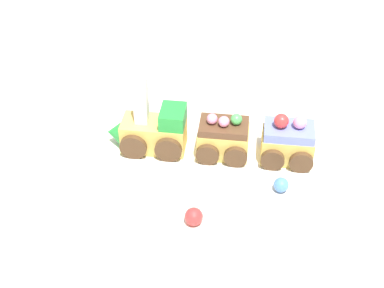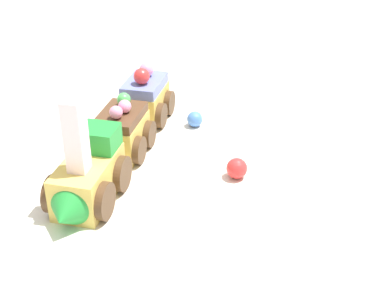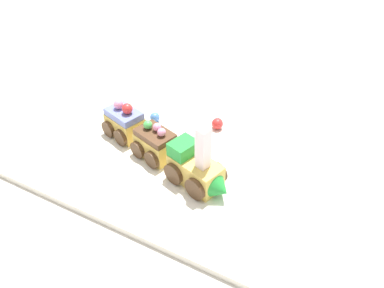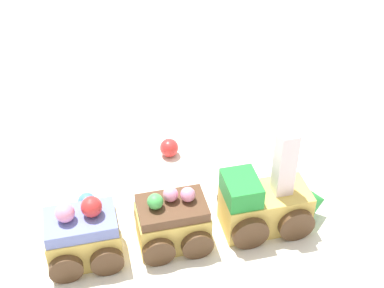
{
  "view_description": "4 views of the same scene",
  "coord_description": "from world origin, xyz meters",
  "px_view_note": "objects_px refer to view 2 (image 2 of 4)",
  "views": [
    {
      "loc": [
        0.11,
        0.53,
        0.51
      ],
      "look_at": [
        0.02,
        0.03,
        0.09
      ],
      "focal_mm": 50.0,
      "sensor_mm": 36.0,
      "label": 1
    },
    {
      "loc": [
        0.52,
        0.01,
        0.33
      ],
      "look_at": [
        0.04,
        0.04,
        0.06
      ],
      "focal_mm": 50.0,
      "sensor_mm": 36.0,
      "label": 2
    },
    {
      "loc": [
        0.27,
        -0.47,
        0.46
      ],
      "look_at": [
        0.03,
        -0.02,
        0.05
      ],
      "focal_mm": 35.0,
      "sensor_mm": 36.0,
      "label": 3
    },
    {
      "loc": [
        -0.21,
        -0.38,
        0.43
      ],
      "look_at": [
        0.03,
        0.03,
        0.07
      ],
      "focal_mm": 50.0,
      "sensor_mm": 36.0,
      "label": 4
    }
  ],
  "objects_px": {
    "gumball_blue": "(195,119)",
    "cake_car_blueberry": "(145,99)",
    "cake_train_locomotive": "(86,178)",
    "cake_car_chocolate": "(122,132)",
    "gumball_red": "(237,168)"
  },
  "relations": [
    {
      "from": "gumball_blue",
      "to": "cake_car_blueberry",
      "type": "bearing_deg",
      "value": -112.77
    },
    {
      "from": "cake_car_chocolate",
      "to": "cake_car_blueberry",
      "type": "distance_m",
      "value": 0.09
    },
    {
      "from": "cake_car_blueberry",
      "to": "gumball_blue",
      "type": "distance_m",
      "value": 0.07
    },
    {
      "from": "cake_car_blueberry",
      "to": "gumball_red",
      "type": "height_order",
      "value": "cake_car_blueberry"
    },
    {
      "from": "gumball_blue",
      "to": "cake_car_chocolate",
      "type": "bearing_deg",
      "value": -56.43
    },
    {
      "from": "gumball_red",
      "to": "cake_car_blueberry",
      "type": "bearing_deg",
      "value": -146.15
    },
    {
      "from": "cake_car_blueberry",
      "to": "gumball_red",
      "type": "distance_m",
      "value": 0.18
    },
    {
      "from": "cake_car_chocolate",
      "to": "gumball_blue",
      "type": "distance_m",
      "value": 0.11
    },
    {
      "from": "cake_train_locomotive",
      "to": "gumball_red",
      "type": "xyz_separation_m",
      "value": [
        -0.04,
        0.16,
        -0.02
      ]
    },
    {
      "from": "cake_train_locomotive",
      "to": "cake_car_chocolate",
      "type": "height_order",
      "value": "cake_train_locomotive"
    },
    {
      "from": "cake_train_locomotive",
      "to": "cake_car_chocolate",
      "type": "distance_m",
      "value": 0.11
    },
    {
      "from": "cake_car_blueberry",
      "to": "gumball_blue",
      "type": "bearing_deg",
      "value": 84.08
    },
    {
      "from": "gumball_blue",
      "to": "gumball_red",
      "type": "bearing_deg",
      "value": 16.82
    },
    {
      "from": "gumball_blue",
      "to": "cake_train_locomotive",
      "type": "bearing_deg",
      "value": -36.87
    },
    {
      "from": "cake_car_chocolate",
      "to": "cake_car_blueberry",
      "type": "height_order",
      "value": "cake_car_blueberry"
    }
  ]
}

